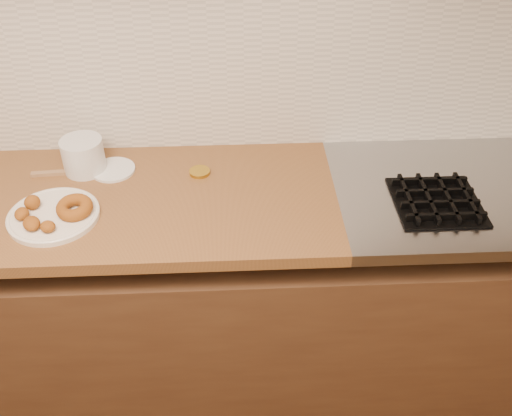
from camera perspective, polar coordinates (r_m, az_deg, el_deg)
The scene contains 10 objects.
wall_back at distance 1.95m, azimuth -8.18°, elevation 17.54°, with size 4.00×0.02×2.70m, color tan.
base_cabinet at distance 2.23m, azimuth -6.51°, elevation -9.42°, with size 3.60×0.60×0.77m, color #52341E.
backsplash at distance 1.99m, azimuth -7.82°, elevation 13.38°, with size 3.60×0.02×0.60m, color beige.
donut_plate at distance 1.87m, azimuth -18.72°, elevation -0.71°, with size 0.27×0.27×0.02m, color white.
ring_donut at distance 1.84m, azimuth -16.92°, elevation 0.06°, with size 0.11×0.11×0.04m, color brown.
fried_dough_chunks at distance 1.85m, azimuth -20.51°, elevation -0.69°, with size 0.14×0.17×0.05m.
plastic_tub at distance 2.03m, azimuth -16.13°, elevation 4.83°, with size 0.14×0.14×0.11m, color silver.
tub_lid at distance 2.03m, azimuth -13.45°, elevation 3.56°, with size 0.14×0.14×0.01m, color white.
brass_jar_lid at distance 1.97m, azimuth -5.39°, elevation 3.43°, with size 0.07×0.07×0.01m, color #B5912A.
wooden_utensil at distance 2.06m, azimuth -18.55°, elevation 3.19°, with size 0.16×0.02×0.01m, color #906C47.
Camera 1 is at (0.18, 0.18, 2.01)m, focal length 42.00 mm.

